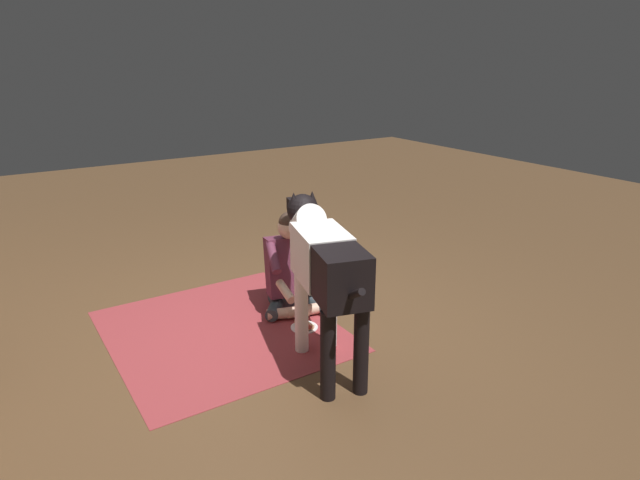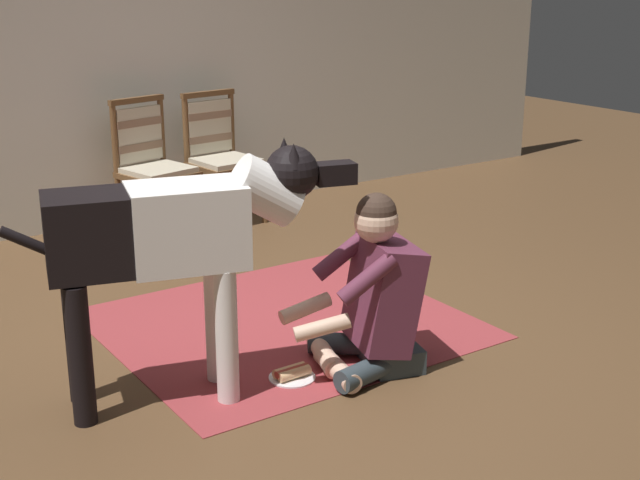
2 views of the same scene
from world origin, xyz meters
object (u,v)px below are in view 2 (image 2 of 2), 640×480
Objects in this scene: large_dog at (176,236)px; dining_chair_left_of_pair at (150,159)px; person_sitting_on_floor at (373,298)px; hot_dog_on_plate at (292,374)px; dining_chair_right_of_pair at (219,150)px.

dining_chair_left_of_pair is at bearing 68.99° from large_dog.
person_sitting_on_floor is 3.92× the size of hot_dog_on_plate.
dining_chair_left_of_pair is at bearing -179.83° from dining_chair_right_of_pair.
person_sitting_on_floor is at bearing -102.85° from dining_chair_right_of_pair.
hot_dog_on_plate is (-0.46, -2.65, -0.52)m from dining_chair_left_of_pair.
large_dog is at bearing -121.27° from dining_chair_right_of_pair.
hot_dog_on_plate is (-0.40, 0.11, -0.34)m from person_sitting_on_floor.
dining_chair_left_of_pair reaches higher than hot_dog_on_plate.
dining_chair_right_of_pair reaches higher than hot_dog_on_plate.
dining_chair_right_of_pair reaches higher than person_sitting_on_floor.
dining_chair_right_of_pair is 1.11× the size of person_sitting_on_floor.
dining_chair_left_of_pair reaches higher than person_sitting_on_floor.
dining_chair_right_of_pair is 2.89m from hot_dog_on_plate.
hot_dog_on_plate is at bearing -99.94° from dining_chair_left_of_pair.
dining_chair_right_of_pair is 2.84m from person_sitting_on_floor.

